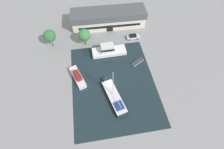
# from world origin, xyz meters

# --- Properties ---
(ground_plane) EXTENTS (440.00, 440.00, 0.00)m
(ground_plane) POSITION_xyz_m (0.00, 0.00, 0.00)
(ground_plane) COLOR gray
(water_canal) EXTENTS (24.31, 31.84, 0.01)m
(water_canal) POSITION_xyz_m (0.00, 0.00, 0.00)
(water_canal) COLOR #19282D
(water_canal) RESTS_ON ground
(warehouse_building) EXTENTS (27.94, 8.65, 6.09)m
(warehouse_building) POSITION_xyz_m (2.75, 27.27, 3.09)
(warehouse_building) COLOR beige
(warehouse_building) RESTS_ON ground
(quay_tree_near_building) EXTENTS (4.16, 4.16, 6.31)m
(quay_tree_near_building) POSITION_xyz_m (-6.85, 17.79, 4.21)
(quay_tree_near_building) COLOR brown
(quay_tree_near_building) RESTS_ON ground
(quay_tree_by_water) EXTENTS (4.01, 4.01, 6.68)m
(quay_tree_by_water) POSITION_xyz_m (-18.14, 18.77, 4.67)
(quay_tree_by_water) COLOR brown
(quay_tree_by_water) RESTS_ON ground
(parked_car) EXTENTS (4.64, 1.87, 1.54)m
(parked_car) POSITION_xyz_m (10.35, 18.10, 0.79)
(parked_car) COLOR silver
(parked_car) RESTS_ON ground
(sailboat_moored) EXTENTS (5.84, 13.01, 11.10)m
(sailboat_moored) POSITION_xyz_m (-0.71, -5.10, 0.72)
(sailboat_moored) COLOR #23282D
(sailboat_moored) RESTS_ON water_canal
(motor_cruiser) EXTENTS (11.39, 4.41, 3.70)m
(motor_cruiser) POSITION_xyz_m (0.43, 12.17, 1.33)
(motor_cruiser) COLOR white
(motor_cruiser) RESTS_ON water_canal
(small_dinghy) EXTENTS (4.74, 3.64, 0.51)m
(small_dinghy) POSITION_xyz_m (9.08, 6.64, 0.27)
(small_dinghy) COLOR silver
(small_dinghy) RESTS_ON water_canal
(cabin_boat) EXTENTS (4.91, 8.66, 2.94)m
(cabin_boat) POSITION_xyz_m (-10.26, 3.14, 1.06)
(cabin_boat) COLOR silver
(cabin_boat) RESTS_ON water_canal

